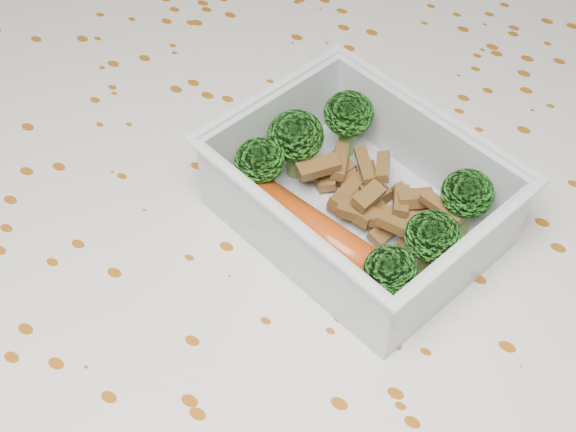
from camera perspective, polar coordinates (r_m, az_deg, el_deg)
The scene contains 6 objects.
dining_table at distance 0.56m, azimuth 0.44°, elevation -7.16°, with size 1.40×0.90×0.75m.
tablecloth at distance 0.52m, azimuth 0.48°, elevation -4.09°, with size 1.46×0.96×0.19m.
lunch_container at distance 0.48m, azimuth 5.03°, elevation 0.97°, with size 0.19×0.16×0.06m.
broccoli_florets at distance 0.47m, azimuth 5.03°, elevation 2.70°, with size 0.14×0.12×0.05m.
meat_pile at distance 0.49m, azimuth 6.14°, elevation 1.41°, with size 0.11×0.06×0.03m.
sausage at distance 0.46m, azimuth 2.39°, elevation -1.44°, with size 0.14×0.04×0.02m.
Camera 1 is at (0.16, -0.26, 1.13)m, focal length 50.00 mm.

